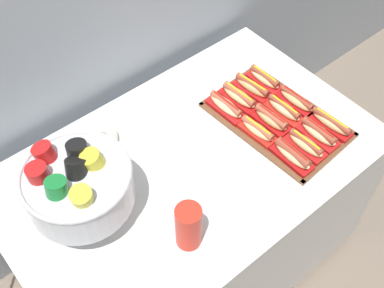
# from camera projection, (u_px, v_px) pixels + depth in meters

# --- Properties ---
(ground_plane) EXTENTS (10.00, 10.00, 0.00)m
(ground_plane) POSITION_uv_depth(u_px,v_px,m) (190.00, 258.00, 2.37)
(ground_plane) COLOR #7A6B5B
(buffet_table) EXTENTS (1.38, 0.86, 0.79)m
(buffet_table) POSITION_uv_depth(u_px,v_px,m) (190.00, 214.00, 2.04)
(buffet_table) COLOR white
(buffet_table) RESTS_ON ground_plane
(serving_tray) EXTENTS (0.36, 0.54, 0.01)m
(serving_tray) POSITION_uv_depth(u_px,v_px,m) (276.00, 120.00, 1.87)
(serving_tray) COLOR brown
(serving_tray) RESTS_ON buffet_table
(hot_dog_0) EXTENTS (0.06, 0.17, 0.06)m
(hot_dog_0) POSITION_uv_depth(u_px,v_px,m) (292.00, 155.00, 1.72)
(hot_dog_0) COLOR #B21414
(hot_dog_0) RESTS_ON serving_tray
(hot_dog_1) EXTENTS (0.07, 0.16, 0.06)m
(hot_dog_1) POSITION_uv_depth(u_px,v_px,m) (306.00, 145.00, 1.76)
(hot_dog_1) COLOR red
(hot_dog_1) RESTS_ON serving_tray
(hot_dog_2) EXTENTS (0.07, 0.17, 0.06)m
(hot_dog_2) POSITION_uv_depth(u_px,v_px,m) (318.00, 133.00, 1.79)
(hot_dog_2) COLOR red
(hot_dog_2) RESTS_ON serving_tray
(hot_dog_3) EXTENTS (0.07, 0.18, 0.06)m
(hot_dog_3) POSITION_uv_depth(u_px,v_px,m) (331.00, 123.00, 1.82)
(hot_dog_3) COLOR #B21414
(hot_dog_3) RESTS_ON serving_tray
(hot_dog_4) EXTENTS (0.07, 0.16, 0.06)m
(hot_dog_4) POSITION_uv_depth(u_px,v_px,m) (258.00, 130.00, 1.80)
(hot_dog_4) COLOR red
(hot_dog_4) RESTS_ON serving_tray
(hot_dog_5) EXTENTS (0.07, 0.16, 0.06)m
(hot_dog_5) POSITION_uv_depth(u_px,v_px,m) (271.00, 119.00, 1.83)
(hot_dog_5) COLOR #B21414
(hot_dog_5) RESTS_ON serving_tray
(hot_dog_6) EXTENTS (0.07, 0.17, 0.06)m
(hot_dog_6) POSITION_uv_depth(u_px,v_px,m) (284.00, 110.00, 1.86)
(hot_dog_6) COLOR red
(hot_dog_6) RESTS_ON serving_tray
(hot_dog_7) EXTENTS (0.07, 0.17, 0.06)m
(hot_dog_7) POSITION_uv_depth(u_px,v_px,m) (296.00, 100.00, 1.90)
(hot_dog_7) COLOR #B21414
(hot_dog_7) RESTS_ON serving_tray
(hot_dog_8) EXTENTS (0.07, 0.18, 0.06)m
(hot_dog_8) POSITION_uv_depth(u_px,v_px,m) (226.00, 106.00, 1.87)
(hot_dog_8) COLOR red
(hot_dog_8) RESTS_ON serving_tray
(hot_dog_9) EXTENTS (0.08, 0.18, 0.06)m
(hot_dog_9) POSITION_uv_depth(u_px,v_px,m) (239.00, 97.00, 1.91)
(hot_dog_9) COLOR #B21414
(hot_dog_9) RESTS_ON serving_tray
(hot_dog_10) EXTENTS (0.08, 0.17, 0.06)m
(hot_dog_10) POSITION_uv_depth(u_px,v_px,m) (252.00, 87.00, 1.94)
(hot_dog_10) COLOR red
(hot_dog_10) RESTS_ON serving_tray
(hot_dog_11) EXTENTS (0.07, 0.16, 0.06)m
(hot_dog_11) POSITION_uv_depth(u_px,v_px,m) (264.00, 79.00, 1.97)
(hot_dog_11) COLOR red
(hot_dog_11) RESTS_ON serving_tray
(punch_bowl) EXTENTS (0.35, 0.35, 0.27)m
(punch_bowl) POSITION_uv_depth(u_px,v_px,m) (77.00, 185.00, 1.50)
(punch_bowl) COLOR silver
(punch_bowl) RESTS_ON buffet_table
(cup_stack) EXTENTS (0.08, 0.08, 0.18)m
(cup_stack) POSITION_uv_depth(u_px,v_px,m) (188.00, 226.00, 1.48)
(cup_stack) COLOR red
(cup_stack) RESTS_ON buffet_table
(donut) EXTENTS (0.14, 0.14, 0.04)m
(donut) POSITION_uv_depth(u_px,v_px,m) (100.00, 138.00, 1.80)
(donut) COLOR silver
(donut) RESTS_ON buffet_table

